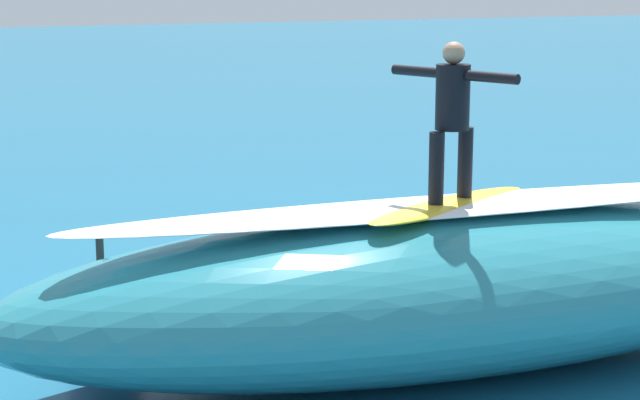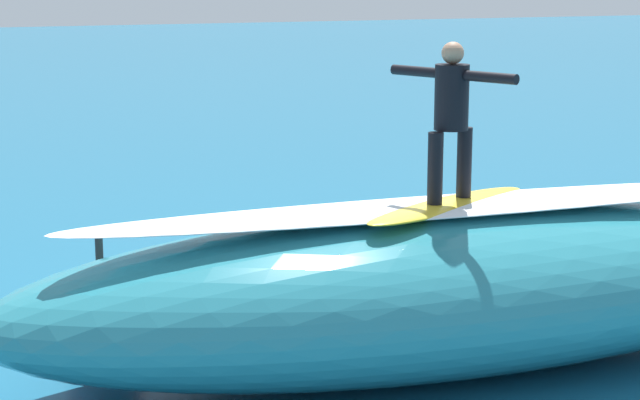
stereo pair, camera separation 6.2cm
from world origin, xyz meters
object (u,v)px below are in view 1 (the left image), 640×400
(surfboard_riding, at_px, (450,205))
(surfer_riding, at_px, (452,109))
(surfboard_paddling, at_px, (228,255))
(surfer_paddling, at_px, (233,241))
(buoy_marker, at_px, (103,320))

(surfboard_riding, bearing_deg, surfer_riding, 78.89)
(surfboard_paddling, distance_m, surfer_paddling, 0.21)
(buoy_marker, bearing_deg, surfboard_paddling, -124.88)
(surfboard_paddling, height_order, surfer_paddling, surfer_paddling)
(surfboard_paddling, xyz_separation_m, surfer_paddling, (-0.10, -0.07, 0.17))
(surfboard_riding, bearing_deg, surfer_paddling, -106.30)
(buoy_marker, bearing_deg, surfer_riding, 155.29)
(surfer_riding, relative_size, buoy_marker, 1.13)
(surfer_riding, distance_m, surfer_paddling, 5.21)
(surfer_riding, relative_size, surfboard_paddling, 0.72)
(surfer_paddling, distance_m, buoy_marker, 3.98)
(surfer_paddling, bearing_deg, surfer_riding, 64.83)
(surfboard_riding, distance_m, surfer_paddling, 4.89)
(surfboard_riding, bearing_deg, buoy_marker, -49.85)
(surfboard_paddling, height_order, buoy_marker, buoy_marker)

